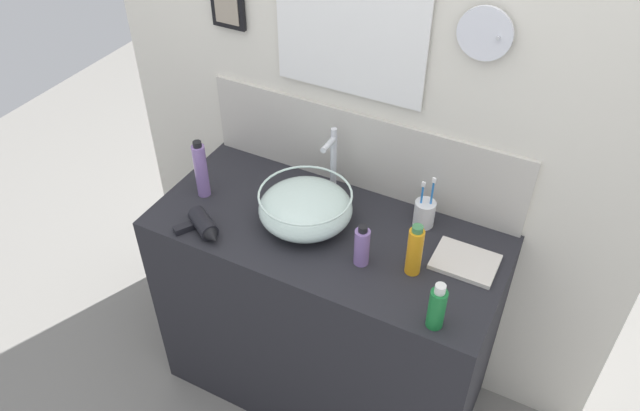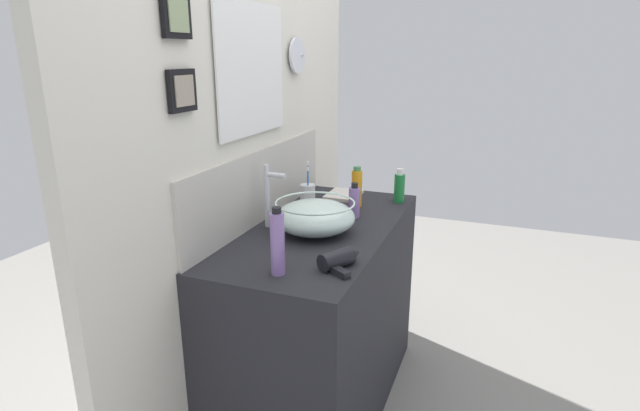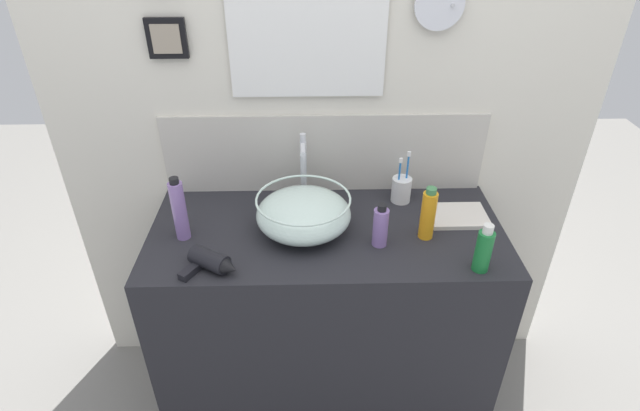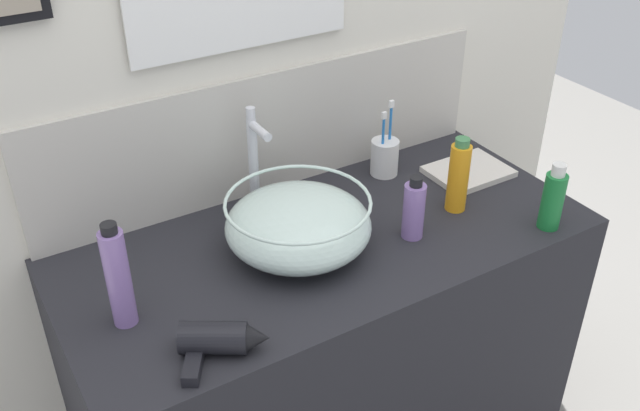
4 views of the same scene
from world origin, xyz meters
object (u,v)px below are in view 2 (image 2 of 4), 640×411
shampoo_bottle (354,202)px  spray_bottle (277,243)px  toothbrush_cup (308,194)px  faucet (269,193)px  hair_drier (340,259)px  hand_towel (344,195)px  glass_bowl_sink (315,217)px  soap_dispenser (357,188)px  lotion_bottle (399,187)px

shampoo_bottle → spray_bottle: bearing=175.1°
toothbrush_cup → faucet: bearing=176.6°
spray_bottle → shampoo_bottle: size_ratio=1.47×
hair_drier → hand_towel: hair_drier is taller
glass_bowl_sink → shampoo_bottle: (0.25, -0.09, 0.00)m
spray_bottle → glass_bowl_sink: bearing=4.1°
hair_drier → spray_bottle: bearing=125.3°
hair_drier → toothbrush_cup: 0.76m
soap_dispenser → hair_drier: bearing=-167.4°
lotion_bottle → hand_towel: 0.29m
glass_bowl_sink → toothbrush_cup: toothbrush_cup is taller
shampoo_bottle → hair_drier: bearing=-167.6°
faucet → lotion_bottle: (0.55, -0.43, -0.07)m
glass_bowl_sink → spray_bottle: (-0.41, -0.03, 0.04)m
faucet → lotion_bottle: 0.70m
spray_bottle → hand_towel: size_ratio=1.12×
faucet → hand_towel: (0.55, -0.14, -0.14)m
hair_drier → hand_towel: size_ratio=0.94×
spray_bottle → lotion_bottle: (0.96, -0.19, -0.03)m
shampoo_bottle → hand_towel: shampoo_bottle is taller
toothbrush_cup → lotion_bottle: size_ratio=1.22×
glass_bowl_sink → faucet: bearing=90.0°
glass_bowl_sink → hand_towel: 0.56m
faucet → shampoo_bottle: bearing=-49.2°
shampoo_bottle → hand_towel: size_ratio=0.76×
toothbrush_cup → spray_bottle: (-0.77, -0.21, 0.06)m
hair_drier → lotion_bottle: lotion_bottle is taller
soap_dispenser → hand_towel: bearing=38.2°
hair_drier → hand_towel: bearing=17.7°
soap_dispenser → hand_towel: size_ratio=0.93×
soap_dispenser → spray_bottle: 0.82m
glass_bowl_sink → lotion_bottle: bearing=-22.0°
glass_bowl_sink → hair_drier: glass_bowl_sink is taller
glass_bowl_sink → shampoo_bottle: shampoo_bottle is taller
glass_bowl_sink → lotion_bottle: size_ratio=1.94×
toothbrush_cup → soap_dispenser: toothbrush_cup is taller
spray_bottle → shampoo_bottle: (0.66, -0.06, -0.04)m
glass_bowl_sink → lotion_bottle: 0.59m
glass_bowl_sink → soap_dispenser: soap_dispenser is taller
toothbrush_cup → soap_dispenser: 0.24m
toothbrush_cup → shampoo_bottle: toothbrush_cup is taller
hair_drier → spray_bottle: (-0.12, 0.17, 0.08)m
glass_bowl_sink → toothbrush_cup: bearing=26.7°
glass_bowl_sink → hair_drier: (-0.29, -0.20, -0.04)m
glass_bowl_sink → spray_bottle: 0.41m
spray_bottle → lotion_bottle: spray_bottle is taller
hair_drier → soap_dispenser: size_ratio=1.00×
toothbrush_cup → hand_towel: toothbrush_cup is taller
toothbrush_cup → hand_towel: size_ratio=0.99×
lotion_bottle → glass_bowl_sink: bearing=158.0°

